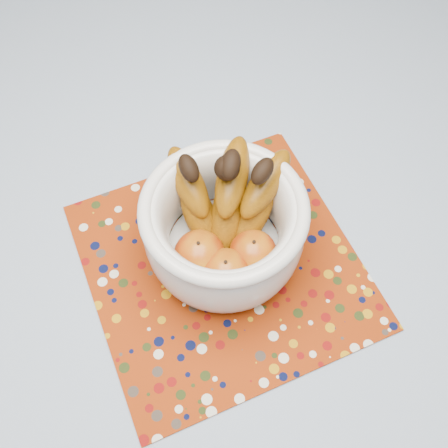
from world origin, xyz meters
The scene contains 4 objects.
table centered at (0.00, 0.00, 0.67)m, with size 1.20×1.20×0.75m.
tablecloth centered at (0.00, 0.00, 0.76)m, with size 1.32×1.32×0.01m, color slate.
placemat centered at (0.04, -0.06, 0.76)m, with size 0.40×0.40×0.00m, color maroon.
fruit_bowl centered at (0.05, -0.03, 0.85)m, with size 0.27×0.25×0.20m.
Camera 1 is at (0.06, -0.42, 1.50)m, focal length 42.00 mm.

